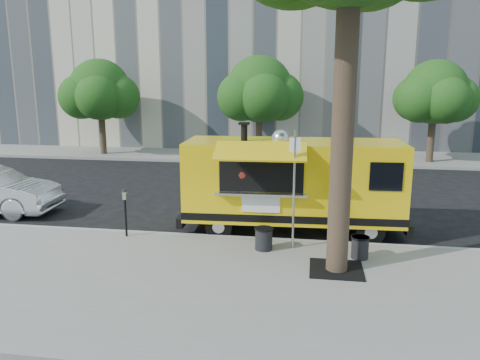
{
  "coord_description": "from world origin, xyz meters",
  "views": [
    {
      "loc": [
        1.99,
        -12.94,
        4.37
      ],
      "look_at": [
        -0.06,
        0.0,
        1.54
      ],
      "focal_mm": 35.0,
      "sensor_mm": 36.0,
      "label": 1
    }
  ],
  "objects_px": {
    "parking_meter": "(125,207)",
    "far_tree_b": "(259,89)",
    "trash_bin_right": "(360,247)",
    "far_tree_c": "(435,92)",
    "trash_bin_left": "(264,238)",
    "food_truck": "(292,182)",
    "far_tree_a": "(100,90)",
    "sign_post": "(294,183)"
  },
  "relations": [
    {
      "from": "far_tree_b",
      "to": "trash_bin_left",
      "type": "distance_m",
      "value": 14.98
    },
    {
      "from": "far_tree_a",
      "to": "far_tree_c",
      "type": "relative_size",
      "value": 1.03
    },
    {
      "from": "far_tree_c",
      "to": "sign_post",
      "type": "distance_m",
      "value": 15.48
    },
    {
      "from": "far_tree_b",
      "to": "food_truck",
      "type": "height_order",
      "value": "far_tree_b"
    },
    {
      "from": "far_tree_a",
      "to": "trash_bin_left",
      "type": "relative_size",
      "value": 9.43
    },
    {
      "from": "far_tree_a",
      "to": "sign_post",
      "type": "xyz_separation_m",
      "value": [
        11.55,
        -13.85,
        -1.93
      ]
    },
    {
      "from": "far_tree_a",
      "to": "food_truck",
      "type": "xyz_separation_m",
      "value": [
        11.41,
        -12.13,
        -2.29
      ]
    },
    {
      "from": "parking_meter",
      "to": "trash_bin_right",
      "type": "bearing_deg",
      "value": -5.99
    },
    {
      "from": "food_truck",
      "to": "parking_meter",
      "type": "bearing_deg",
      "value": -163.54
    },
    {
      "from": "far_tree_c",
      "to": "far_tree_b",
      "type": "bearing_deg",
      "value": 178.09
    },
    {
      "from": "far_tree_b",
      "to": "food_truck",
      "type": "distance_m",
      "value": 12.98
    },
    {
      "from": "sign_post",
      "to": "far_tree_b",
      "type": "bearing_deg",
      "value": 100.15
    },
    {
      "from": "far_tree_c",
      "to": "parking_meter",
      "type": "height_order",
      "value": "far_tree_c"
    },
    {
      "from": "trash_bin_right",
      "to": "far_tree_a",
      "type": "bearing_deg",
      "value": 132.67
    },
    {
      "from": "far_tree_b",
      "to": "sign_post",
      "type": "distance_m",
      "value": 14.61
    },
    {
      "from": "trash_bin_right",
      "to": "trash_bin_left",
      "type": "bearing_deg",
      "value": 174.67
    },
    {
      "from": "sign_post",
      "to": "far_tree_c",
      "type": "bearing_deg",
      "value": 65.19
    },
    {
      "from": "sign_post",
      "to": "food_truck",
      "type": "bearing_deg",
      "value": 94.49
    },
    {
      "from": "food_truck",
      "to": "trash_bin_left",
      "type": "height_order",
      "value": "food_truck"
    },
    {
      "from": "trash_bin_left",
      "to": "food_truck",
      "type": "bearing_deg",
      "value": 73.36
    },
    {
      "from": "far_tree_c",
      "to": "trash_bin_left",
      "type": "height_order",
      "value": "far_tree_c"
    },
    {
      "from": "far_tree_c",
      "to": "trash_bin_left",
      "type": "xyz_separation_m",
      "value": [
        -7.17,
        -14.18,
        -3.26
      ]
    },
    {
      "from": "trash_bin_right",
      "to": "far_tree_c",
      "type": "bearing_deg",
      "value": 71.49
    },
    {
      "from": "far_tree_c",
      "to": "sign_post",
      "type": "bearing_deg",
      "value": -114.81
    },
    {
      "from": "trash_bin_left",
      "to": "trash_bin_right",
      "type": "distance_m",
      "value": 2.36
    },
    {
      "from": "sign_post",
      "to": "trash_bin_left",
      "type": "bearing_deg",
      "value": -162.3
    },
    {
      "from": "far_tree_a",
      "to": "parking_meter",
      "type": "height_order",
      "value": "far_tree_a"
    },
    {
      "from": "far_tree_b",
      "to": "trash_bin_right",
      "type": "distance_m",
      "value": 15.65
    },
    {
      "from": "far_tree_a",
      "to": "trash_bin_right",
      "type": "bearing_deg",
      "value": -47.33
    },
    {
      "from": "far_tree_a",
      "to": "food_truck",
      "type": "bearing_deg",
      "value": -46.74
    },
    {
      "from": "far_tree_c",
      "to": "trash_bin_right",
      "type": "distance_m",
      "value": 15.53
    },
    {
      "from": "parking_meter",
      "to": "far_tree_b",
      "type": "bearing_deg",
      "value": 81.9
    },
    {
      "from": "far_tree_c",
      "to": "parking_meter",
      "type": "relative_size",
      "value": 3.9
    },
    {
      "from": "trash_bin_right",
      "to": "food_truck",
      "type": "bearing_deg",
      "value": 129.16
    },
    {
      "from": "trash_bin_right",
      "to": "far_tree_b",
      "type": "bearing_deg",
      "value": 105.88
    },
    {
      "from": "sign_post",
      "to": "far_tree_a",
      "type": "bearing_deg",
      "value": 129.83
    },
    {
      "from": "far_tree_b",
      "to": "trash_bin_left",
      "type": "relative_size",
      "value": 9.68
    },
    {
      "from": "sign_post",
      "to": "trash_bin_left",
      "type": "relative_size",
      "value": 5.28
    },
    {
      "from": "sign_post",
      "to": "parking_meter",
      "type": "xyz_separation_m",
      "value": [
        -4.55,
        0.2,
        -0.87
      ]
    },
    {
      "from": "food_truck",
      "to": "trash_bin_left",
      "type": "bearing_deg",
      "value": -109.17
    },
    {
      "from": "trash_bin_left",
      "to": "trash_bin_right",
      "type": "height_order",
      "value": "trash_bin_left"
    },
    {
      "from": "far_tree_b",
      "to": "trash_bin_right",
      "type": "height_order",
      "value": "far_tree_b"
    }
  ]
}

